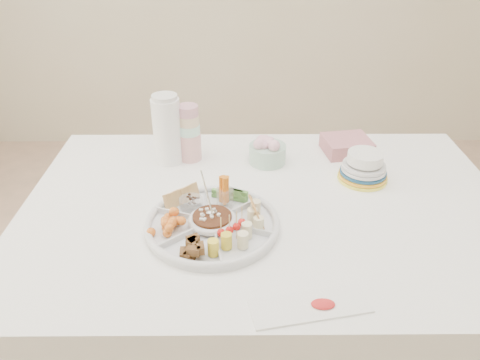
{
  "coord_description": "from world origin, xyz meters",
  "views": [
    {
      "loc": [
        -0.09,
        -1.21,
        1.57
      ],
      "look_at": [
        -0.08,
        -0.02,
        0.86
      ],
      "focal_mm": 35.0,
      "sensor_mm": 36.0,
      "label": 1
    }
  ],
  "objects_px": {
    "party_tray": "(212,222)",
    "thermos": "(167,129)",
    "dining_table": "(263,294)",
    "plate_stack": "(364,166)"
  },
  "relations": [
    {
      "from": "dining_table",
      "to": "thermos",
      "type": "xyz_separation_m",
      "value": [
        -0.34,
        0.29,
        0.51
      ]
    },
    {
      "from": "party_tray",
      "to": "thermos",
      "type": "xyz_separation_m",
      "value": [
        -0.17,
        0.41,
        0.11
      ]
    },
    {
      "from": "thermos",
      "to": "plate_stack",
      "type": "relative_size",
      "value": 1.54
    },
    {
      "from": "dining_table",
      "to": "thermos",
      "type": "distance_m",
      "value": 0.67
    },
    {
      "from": "party_tray",
      "to": "dining_table",
      "type": "bearing_deg",
      "value": 37.15
    },
    {
      "from": "party_tray",
      "to": "plate_stack",
      "type": "height_order",
      "value": "plate_stack"
    },
    {
      "from": "plate_stack",
      "to": "dining_table",
      "type": "bearing_deg",
      "value": -155.65
    },
    {
      "from": "party_tray",
      "to": "thermos",
      "type": "distance_m",
      "value": 0.46
    },
    {
      "from": "party_tray",
      "to": "plate_stack",
      "type": "distance_m",
      "value": 0.57
    },
    {
      "from": "party_tray",
      "to": "thermos",
      "type": "relative_size",
      "value": 1.48
    }
  ]
}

